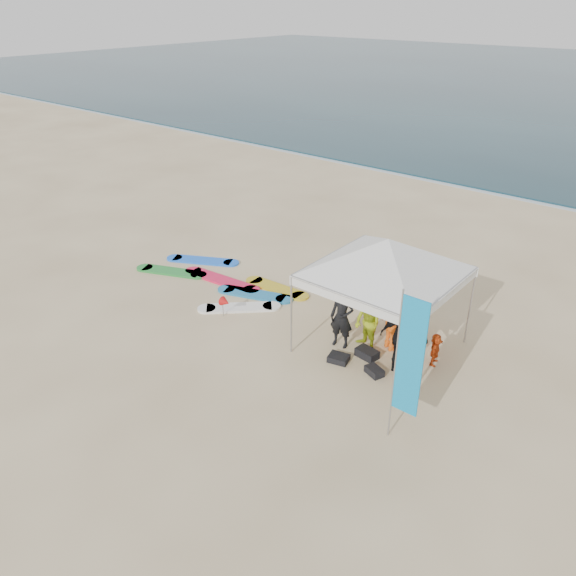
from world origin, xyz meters
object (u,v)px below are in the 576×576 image
Objects in this scene: person_orange_a at (394,320)px; feather_flag at (408,359)px; person_black_a at (342,317)px; marker_pennant at (225,302)px; surfboard_spread at (225,282)px; person_seated at (435,349)px; person_yellow at (367,323)px; canopy_tent at (388,239)px; person_black_b at (404,337)px; person_orange_b at (409,310)px.

feather_flag reaches higher than person_orange_a.
person_black_a is 3.50m from marker_pennant.
marker_pennant is at bearing -44.13° from surfboard_spread.
person_orange_a reaches higher than person_seated.
feather_flag reaches higher than person_yellow.
surfboard_spread is at bearing 29.42° from person_orange_a.
surfboard_spread is at bearing 161.05° from person_black_a.
canopy_tent is at bearing 83.24° from person_seated.
person_yellow is 4.15m from marker_pennant.
marker_pennant reaches higher than surfboard_spread.
person_black_b is 6.80m from surfboard_spread.
person_seated is 0.18× the size of canopy_tent.
canopy_tent reaches higher than person_black_b.
marker_pennant is (-4.48, -1.63, -0.37)m from person_orange_a.
person_orange_a is at bearing 122.65° from feather_flag.
person_seated is at bearing -148.66° from person_orange_a.
person_seated is 0.16× the size of surfboard_spread.
surfboard_spread is (-6.71, 0.60, -0.94)m from person_black_b.
person_seated is (1.09, -0.55, -0.49)m from person_orange_b.
person_black_a is 0.99× the size of person_orange_a.
person_yellow is 1.24m from person_black_b.
marker_pennant is 2.21m from surfboard_spread.
canopy_tent reaches higher than person_seated.
feather_flag is 5.46× the size of marker_pennant.
person_black_b is at bearing 118.67° from feather_flag.
person_black_a is 2.00× the size of person_seated.
feather_flag is 0.64× the size of surfboard_spread.
feather_flag is (1.20, -2.20, 1.08)m from person_black_b.
person_yellow reaches higher than surfboard_spread.
person_orange_a is 1.25m from person_seated.
person_orange_b is at bearing -83.87° from person_black_b.
surfboard_spread is (-6.11, -0.74, -0.88)m from person_orange_b.
person_orange_b is 2.31m from canopy_tent.
person_black_b is at bearing -5.12° from surfboard_spread.
person_orange_a is at bearing 78.96° from person_orange_b.
canopy_tent is 7.31× the size of marker_pennant.
person_black_a is 2.46m from person_seated.
person_orange_a is 0.50× the size of feather_flag.
person_orange_b is at bearing 82.44° from person_yellow.
person_yellow is at bearing 69.31° from person_orange_a.
person_black_b reaches higher than person_yellow.
person_orange_b is at bearing 48.15° from person_seated.
person_orange_b is 2.14× the size of person_seated.
canopy_tent is (-0.29, -0.15, 2.20)m from person_orange_a.
person_yellow is 0.44× the size of feather_flag.
feather_flag reaches higher than person_black_a.
person_black_a is at bearing 14.93° from marker_pennant.
person_black_a reaches higher than surfboard_spread.
surfboard_spread is (-5.52, 0.32, -0.74)m from person_yellow.
marker_pennant is (-5.66, -1.70, 0.07)m from person_seated.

